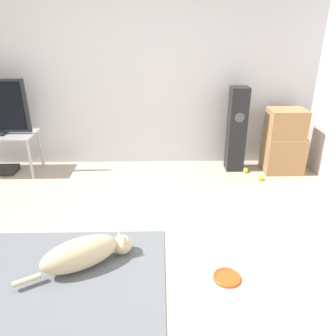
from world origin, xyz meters
TOP-DOWN VIEW (x-y plane):
  - ground_plane at (0.00, 0.00)m, footprint 12.00×12.00m
  - wall_back at (0.00, 2.10)m, footprint 8.00×0.06m
  - area_rug at (-0.22, -0.21)m, footprint 1.56×1.14m
  - dog at (-0.08, -0.11)m, footprint 0.85×0.53m
  - frisbee at (1.04, -0.28)m, footprint 0.21×0.21m
  - cardboard_box_lower at (2.14, 1.73)m, footprint 0.49×0.38m
  - cardboard_box_upper at (2.12, 1.72)m, footprint 0.45×0.35m
  - floor_speaker at (1.52, 1.80)m, footprint 0.22×0.23m
  - tennis_ball_by_boxes at (1.65, 1.67)m, footprint 0.07×0.07m
  - tennis_ball_near_speaker at (1.79, 1.44)m, footprint 0.07×0.07m
  - game_console at (-1.54, 1.75)m, footprint 0.33×0.26m

SIDE VIEW (x-z plane):
  - ground_plane at x=0.00m, z-range 0.00..0.00m
  - area_rug at x=-0.22m, z-range 0.00..0.01m
  - frisbee at x=1.04m, z-range 0.00..0.03m
  - tennis_ball_by_boxes at x=1.65m, z-range 0.00..0.07m
  - tennis_ball_near_speaker at x=1.79m, z-range 0.00..0.07m
  - game_console at x=-1.54m, z-range 0.00..0.07m
  - dog at x=-0.08m, z-range 0.00..0.27m
  - cardboard_box_lower at x=2.14m, z-range 0.00..0.47m
  - floor_speaker at x=1.52m, z-range 0.00..1.10m
  - cardboard_box_upper at x=2.12m, z-range 0.47..0.83m
  - wall_back at x=0.00m, z-range 0.00..2.55m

